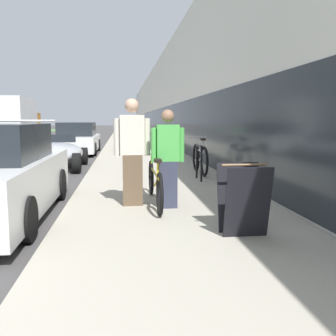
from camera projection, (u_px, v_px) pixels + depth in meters
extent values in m
cube|color=#B2AA99|center=(134.00, 143.00, 24.26)|extent=(3.54, 70.00, 0.12)
cube|color=silver|center=(209.00, 105.00, 32.60)|extent=(10.00, 70.00, 5.79)
cube|color=#1E2328|center=(153.00, 124.00, 32.21)|extent=(0.10, 63.00, 2.20)
torus|color=black|center=(151.00, 177.00, 7.24)|extent=(0.05, 0.66, 0.66)
torus|color=black|center=(160.00, 194.00, 5.61)|extent=(0.05, 0.66, 0.66)
cylinder|color=yellow|center=(155.00, 173.00, 6.40)|extent=(0.04, 1.41, 0.04)
cylinder|color=yellow|center=(157.00, 182.00, 6.08)|extent=(0.04, 0.84, 0.31)
cylinder|color=yellow|center=(158.00, 169.00, 5.86)|extent=(0.03, 0.03, 0.27)
cube|color=black|center=(158.00, 161.00, 5.84)|extent=(0.11, 0.22, 0.05)
cylinder|color=yellow|center=(152.00, 160.00, 7.06)|extent=(0.03, 0.03, 0.29)
cylinder|color=silver|center=(152.00, 153.00, 7.04)|extent=(0.52, 0.03, 0.03)
cube|color=#33384C|center=(168.00, 184.00, 6.14)|extent=(0.30, 0.21, 0.77)
cube|color=#4CB74C|center=(168.00, 143.00, 6.06)|extent=(0.36, 0.21, 0.59)
cylinder|color=#4CB74C|center=(154.00, 145.00, 6.03)|extent=(0.09, 0.09, 0.56)
cylinder|color=#4CB74C|center=(182.00, 145.00, 6.09)|extent=(0.09, 0.09, 0.56)
sphere|color=#936B51|center=(168.00, 116.00, 6.00)|extent=(0.21, 0.21, 0.21)
cube|color=brown|center=(133.00, 180.00, 6.33)|extent=(0.33, 0.24, 0.86)
cube|color=beige|center=(132.00, 135.00, 6.23)|extent=(0.40, 0.24, 0.66)
cylinder|color=beige|center=(117.00, 137.00, 6.20)|extent=(0.10, 0.10, 0.62)
cylinder|color=beige|center=(147.00, 137.00, 6.27)|extent=(0.10, 0.10, 0.62)
sphere|color=tan|center=(132.00, 106.00, 6.17)|extent=(0.23, 0.23, 0.23)
cylinder|color=black|center=(201.00, 164.00, 8.70)|extent=(0.05, 0.05, 0.82)
cylinder|color=black|center=(197.00, 162.00, 9.24)|extent=(0.05, 0.05, 0.82)
cylinder|color=black|center=(199.00, 146.00, 8.92)|extent=(0.05, 0.55, 0.05)
torus|color=black|center=(196.00, 157.00, 10.55)|extent=(0.06, 0.77, 0.77)
torus|color=black|center=(204.00, 161.00, 9.51)|extent=(0.06, 0.77, 0.77)
cylinder|color=#B7BCC1|center=(200.00, 151.00, 10.00)|extent=(0.04, 0.90, 0.04)
cylinder|color=#B7BCC1|center=(202.00, 155.00, 9.81)|extent=(0.04, 0.55, 0.35)
cylinder|color=#B7BCC1|center=(203.00, 146.00, 9.65)|extent=(0.03, 0.03, 0.32)
cube|color=black|center=(203.00, 139.00, 9.63)|extent=(0.11, 0.22, 0.05)
cylinder|color=#B7BCC1|center=(197.00, 143.00, 10.42)|extent=(0.03, 0.03, 0.34)
cylinder|color=silver|center=(197.00, 137.00, 10.39)|extent=(0.52, 0.03, 0.03)
cube|color=black|center=(248.00, 203.00, 4.50)|extent=(0.56, 0.20, 0.89)
cube|color=black|center=(239.00, 197.00, 4.86)|extent=(0.56, 0.20, 0.89)
cylinder|color=#93704C|center=(244.00, 165.00, 4.63)|extent=(0.56, 0.03, 0.03)
cylinder|color=black|center=(58.00, 185.00, 7.32)|extent=(0.22, 0.60, 0.60)
cylinder|color=black|center=(24.00, 220.00, 4.75)|extent=(0.22, 0.60, 0.60)
ellipsoid|color=silver|center=(55.00, 154.00, 11.91)|extent=(1.70, 3.84, 0.70)
cube|color=#1E2328|center=(57.00, 138.00, 12.32)|extent=(1.19, 0.04, 0.26)
cylinder|color=black|center=(37.00, 157.00, 12.94)|extent=(0.22, 0.60, 0.60)
cylinder|color=black|center=(84.00, 156.00, 13.13)|extent=(0.22, 0.60, 0.60)
cylinder|color=black|center=(20.00, 164.00, 10.74)|extent=(0.22, 0.60, 0.60)
cylinder|color=black|center=(77.00, 163.00, 10.94)|extent=(0.22, 0.60, 0.60)
cube|color=white|center=(78.00, 143.00, 17.49)|extent=(1.82, 4.75, 0.68)
cube|color=#1E2328|center=(77.00, 129.00, 17.41)|extent=(1.57, 2.38, 0.62)
cylinder|color=black|center=(64.00, 145.00, 18.82)|extent=(0.22, 0.60, 0.60)
cylinder|color=black|center=(98.00, 145.00, 19.02)|extent=(0.22, 0.60, 0.60)
cylinder|color=black|center=(54.00, 150.00, 16.01)|extent=(0.22, 0.60, 0.60)
cylinder|color=black|center=(94.00, 149.00, 16.21)|extent=(0.22, 0.60, 0.60)
cube|color=orange|center=(26.00, 125.00, 29.61)|extent=(2.01, 1.62, 1.88)
cube|color=white|center=(14.00, 118.00, 26.35)|extent=(2.18, 4.87, 2.89)
cylinder|color=black|center=(12.00, 135.00, 29.17)|extent=(0.28, 0.84, 0.84)
cylinder|color=black|center=(38.00, 135.00, 29.41)|extent=(0.28, 0.84, 0.84)
cylinder|color=black|center=(26.00, 137.00, 25.67)|extent=(0.28, 0.84, 0.84)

